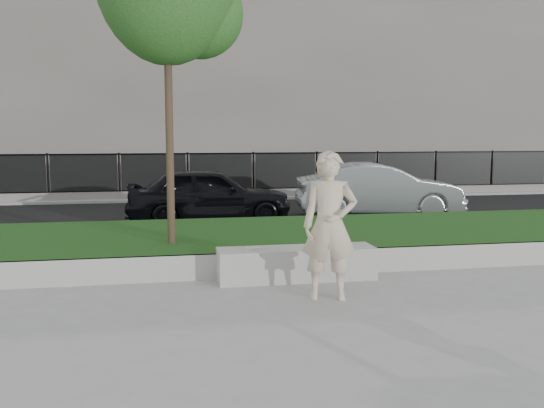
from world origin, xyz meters
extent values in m
plane|color=gray|center=(0.00, 0.00, 0.00)|extent=(90.00, 90.00, 0.00)
cube|color=black|center=(0.00, 3.00, 0.20)|extent=(34.00, 4.00, 0.40)
cube|color=#A9A69E|center=(0.00, 1.04, 0.20)|extent=(34.00, 0.08, 0.40)
cube|color=black|center=(0.00, 8.50, 0.02)|extent=(34.00, 7.00, 0.04)
cube|color=gray|center=(0.00, 13.00, 0.06)|extent=(34.00, 3.00, 0.12)
cube|color=slate|center=(0.00, 12.00, 0.24)|extent=(32.00, 0.30, 0.24)
cube|color=black|center=(0.00, 12.00, 0.87)|extent=(32.00, 0.04, 1.50)
cube|color=black|center=(0.00, 12.00, 1.57)|extent=(32.00, 0.05, 0.05)
cube|color=black|center=(0.00, 12.00, 0.37)|extent=(32.00, 0.05, 0.05)
cube|color=#665F59|center=(0.00, 20.00, 5.00)|extent=(34.00, 10.00, 10.00)
cube|color=#A9A69E|center=(0.47, 0.80, 0.25)|extent=(2.44, 0.61, 0.50)
imported|color=beige|center=(0.66, -0.33, 1.01)|extent=(0.84, 0.66, 2.02)
cube|color=beige|center=(-0.21, 0.82, 0.51)|extent=(0.28, 0.23, 0.03)
cylinder|color=#38281C|center=(-1.40, 2.11, 3.07)|extent=(0.13, 0.13, 5.33)
sphere|color=#1A5021|center=(-0.87, 2.32, 4.24)|extent=(1.49, 1.49, 1.49)
imported|color=black|center=(-0.35, 6.83, 0.73)|extent=(4.07, 1.68, 1.38)
imported|color=gray|center=(4.15, 6.99, 0.75)|extent=(4.47, 2.01, 1.42)
camera|label=1|loc=(-1.63, -8.15, 2.27)|focal=40.00mm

